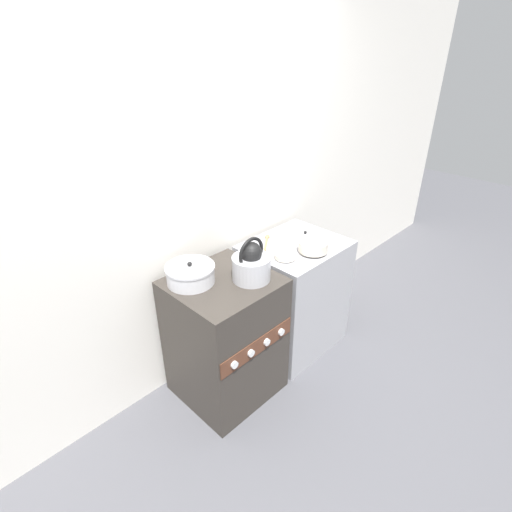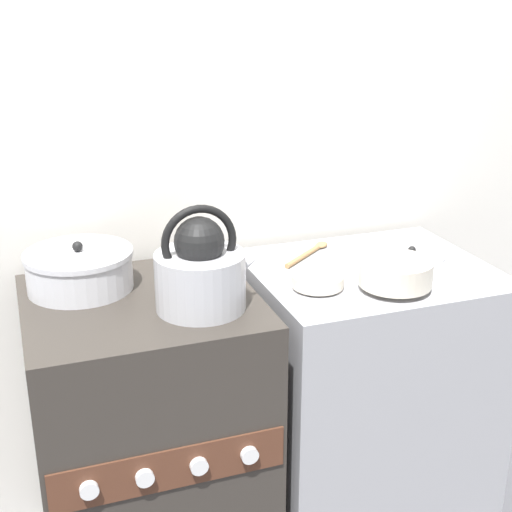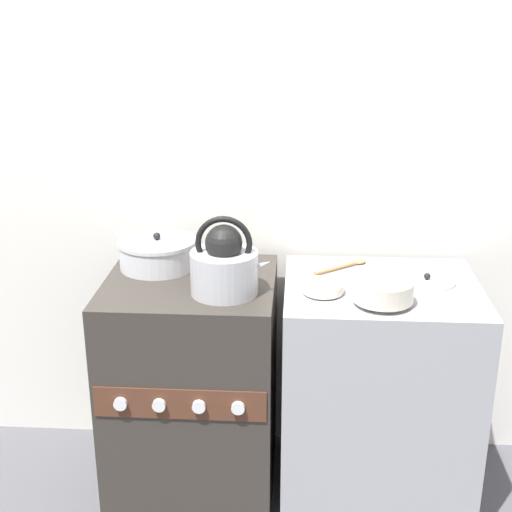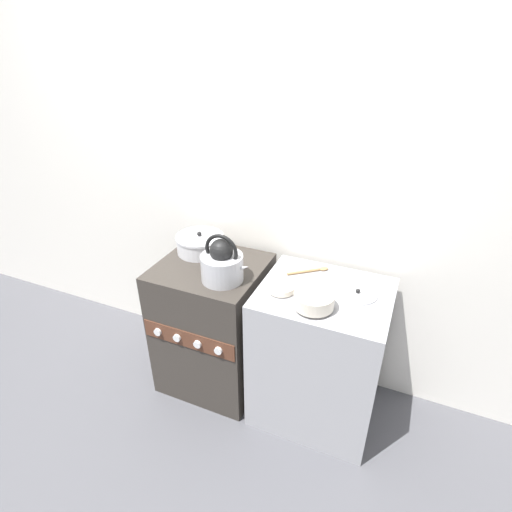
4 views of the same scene
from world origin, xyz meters
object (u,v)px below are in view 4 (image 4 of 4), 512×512
at_px(enamel_bowl, 314,300).
at_px(stove, 214,324).
at_px(cooking_pot, 200,244).
at_px(small_ceramic_bowl, 282,288).
at_px(loose_pot_lid, 358,294).
at_px(kettle, 222,263).

bearing_deg(enamel_bowl, stove, 166.54).
height_order(cooking_pot, small_ceramic_bowl, cooking_pot).
xyz_separation_m(cooking_pot, small_ceramic_bowl, (0.60, -0.21, -0.03)).
height_order(cooking_pot, enamel_bowl, cooking_pot).
distance_m(stove, cooking_pot, 0.51).
relative_size(enamel_bowl, loose_pot_lid, 0.99).
xyz_separation_m(kettle, enamel_bowl, (0.52, -0.06, -0.05)).
bearing_deg(kettle, loose_pot_lid, 11.92).
bearing_deg(stove, cooking_pot, 136.89).
xyz_separation_m(stove, enamel_bowl, (0.65, -0.16, 0.47)).
xyz_separation_m(cooking_pot, loose_pot_lid, (0.96, -0.08, -0.05)).
distance_m(kettle, small_ceramic_bowl, 0.34).
bearing_deg(stove, loose_pot_lid, 3.09).
relative_size(kettle, loose_pot_lid, 1.40).
bearing_deg(cooking_pot, loose_pot_lid, -4.81).
height_order(kettle, small_ceramic_bowl, kettle).
relative_size(enamel_bowl, small_ceramic_bowl, 1.39).
bearing_deg(small_ceramic_bowl, enamel_bowl, -21.77).
bearing_deg(small_ceramic_bowl, loose_pot_lid, 18.94).
xyz_separation_m(kettle, cooking_pot, (-0.27, 0.23, -0.05)).
distance_m(cooking_pot, small_ceramic_bowl, 0.63).
xyz_separation_m(stove, cooking_pot, (-0.13, 0.13, 0.48)).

